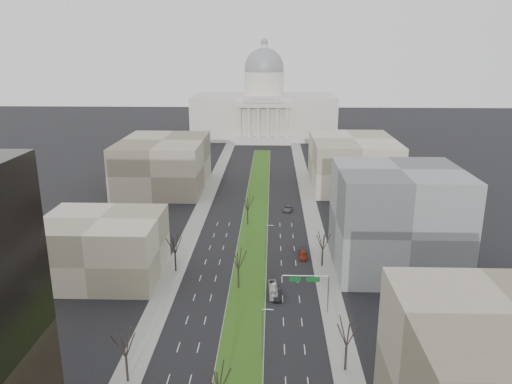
% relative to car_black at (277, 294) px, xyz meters
% --- Properties ---
extents(ground, '(600.00, 600.00, 0.00)m').
position_rel_car_black_xyz_m(ground, '(-6.31, 44.15, -0.83)').
color(ground, black).
rests_on(ground, ground).
extents(median, '(8.00, 222.03, 0.20)m').
position_rel_car_black_xyz_m(median, '(-6.31, 43.14, -0.72)').
color(median, '#999993').
rests_on(median, ground).
extents(sidewalk_left, '(5.00, 330.00, 0.15)m').
position_rel_car_black_xyz_m(sidewalk_left, '(-23.81, 19.15, -0.75)').
color(sidewalk_left, gray).
rests_on(sidewalk_left, ground).
extents(sidewalk_right, '(5.00, 330.00, 0.15)m').
position_rel_car_black_xyz_m(sidewalk_right, '(11.19, 19.15, -0.75)').
color(sidewalk_right, gray).
rests_on(sidewalk_right, ground).
extents(capitol, '(80.00, 46.00, 55.00)m').
position_rel_car_black_xyz_m(capitol, '(-6.31, 193.74, 15.48)').
color(capitol, beige).
rests_on(capitol, ground).
extents(building_beige_left, '(26.00, 22.00, 14.00)m').
position_rel_car_black_xyz_m(building_beige_left, '(-39.31, 9.15, 6.17)').
color(building_beige_left, tan).
rests_on(building_beige_left, ground).
extents(building_grey_right, '(28.00, 26.00, 24.00)m').
position_rel_car_black_xyz_m(building_grey_right, '(27.69, 16.15, 11.17)').
color(building_grey_right, slate).
rests_on(building_grey_right, ground).
extents(building_far_left, '(30.00, 40.00, 18.00)m').
position_rel_car_black_xyz_m(building_far_left, '(-41.31, 84.15, 8.17)').
color(building_far_left, gray).
rests_on(building_far_left, ground).
extents(building_far_right, '(30.00, 40.00, 18.00)m').
position_rel_car_black_xyz_m(building_far_right, '(28.69, 89.15, 8.17)').
color(building_far_right, tan).
rests_on(building_far_right, ground).
extents(tree_left_mid, '(5.40, 5.40, 9.72)m').
position_rel_car_black_xyz_m(tree_left_mid, '(-23.51, -27.85, 6.17)').
color(tree_left_mid, black).
rests_on(tree_left_mid, ground).
extents(tree_left_far, '(5.28, 5.28, 9.50)m').
position_rel_car_black_xyz_m(tree_left_far, '(-23.51, 12.15, 6.02)').
color(tree_left_far, black).
rests_on(tree_left_far, ground).
extents(tree_right_mid, '(5.52, 5.52, 9.94)m').
position_rel_car_black_xyz_m(tree_right_mid, '(10.89, -23.85, 6.33)').
color(tree_right_mid, black).
rests_on(tree_right_mid, ground).
extents(tree_right_far, '(5.04, 5.04, 9.07)m').
position_rel_car_black_xyz_m(tree_right_far, '(10.89, 16.15, 5.70)').
color(tree_right_far, black).
rests_on(tree_right_far, ground).
extents(tree_median_a, '(5.40, 5.40, 9.72)m').
position_rel_car_black_xyz_m(tree_median_a, '(-8.31, -35.85, 6.17)').
color(tree_median_a, black).
rests_on(tree_median_a, ground).
extents(tree_median_b, '(5.40, 5.40, 9.72)m').
position_rel_car_black_xyz_m(tree_median_b, '(-8.31, 4.15, 6.17)').
color(tree_median_b, black).
rests_on(tree_median_b, ground).
extents(tree_median_c, '(5.40, 5.40, 9.72)m').
position_rel_car_black_xyz_m(tree_median_c, '(-8.31, 44.15, 6.17)').
color(tree_median_c, black).
rests_on(tree_median_c, ground).
extents(streetlamp_median_b, '(1.90, 0.20, 9.16)m').
position_rel_car_black_xyz_m(streetlamp_median_b, '(-2.55, -20.85, 3.98)').
color(streetlamp_median_b, gray).
rests_on(streetlamp_median_b, ground).
extents(streetlamp_median_c, '(1.90, 0.20, 9.16)m').
position_rel_car_black_xyz_m(streetlamp_median_c, '(-2.55, 19.15, 3.98)').
color(streetlamp_median_c, gray).
rests_on(streetlamp_median_c, ground).
extents(mast_arm_signs, '(9.12, 0.24, 8.09)m').
position_rel_car_black_xyz_m(mast_arm_signs, '(7.18, -5.82, 5.28)').
color(mast_arm_signs, gray).
rests_on(mast_arm_signs, ground).
extents(car_black, '(2.09, 5.12, 1.65)m').
position_rel_car_black_xyz_m(car_black, '(0.00, 0.00, 0.00)').
color(car_black, black).
rests_on(car_black, ground).
extents(car_red, '(2.02, 4.96, 1.44)m').
position_rel_car_black_xyz_m(car_red, '(6.60, 20.98, -0.11)').
color(car_red, maroon).
rests_on(car_red, ground).
extents(car_grey_far, '(3.33, 5.80, 1.52)m').
position_rel_car_black_xyz_m(car_grey_far, '(3.88, 57.88, -0.06)').
color(car_grey_far, '#4D4F55').
rests_on(car_grey_far, ground).
extents(box_van, '(1.93, 7.13, 1.97)m').
position_rel_car_black_xyz_m(box_van, '(-0.81, 1.75, 0.16)').
color(box_van, silver).
rests_on(box_van, ground).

